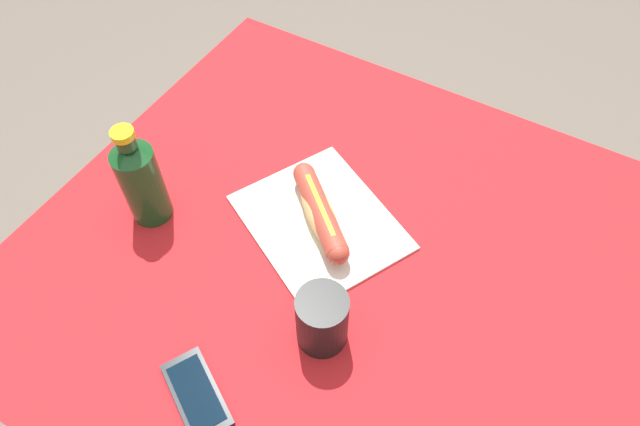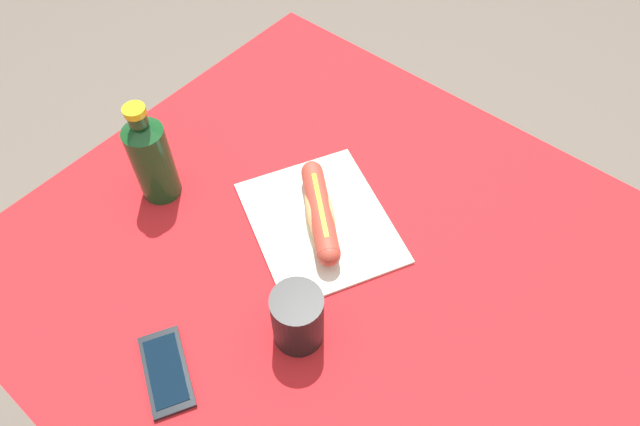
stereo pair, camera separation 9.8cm
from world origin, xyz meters
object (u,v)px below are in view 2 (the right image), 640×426
Objects in this scene: cell_phone at (166,371)px; soda_bottle at (151,158)px; hot_dog at (320,212)px; drinking_cup at (298,318)px.

soda_bottle is at bearing -39.83° from cell_phone.
hot_dog is 0.36m from cell_phone.
soda_bottle is (0.27, -0.23, 0.09)m from cell_phone.
drinking_cup reaches higher than hot_dog.
soda_bottle is at bearing 25.49° from hot_dog.
drinking_cup is (-0.11, -0.17, 0.05)m from cell_phone.
drinking_cup reaches higher than cell_phone.
hot_dog is 0.21m from drinking_cup.
cell_phone is at bearing 89.91° from hot_dog.
hot_dog is at bearing -154.51° from soda_bottle.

